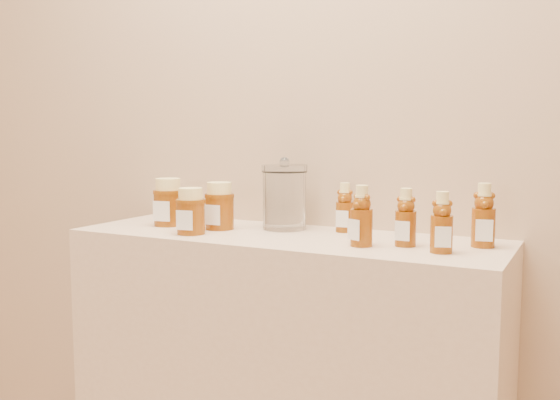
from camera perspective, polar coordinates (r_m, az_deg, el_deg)
The scene contains 11 objects.
wall_back at distance 1.88m, azimuth 3.16°, elevation 11.33°, with size 3.50×0.02×2.70m, color tan.
display_table at distance 1.85m, azimuth 0.35°, elevation -17.11°, with size 1.20×0.40×0.90m, color beige.
bear_bottle_back_left at distance 1.77m, azimuth 5.94°, elevation -0.38°, with size 0.05×0.05×0.16m, color #6A3008, non-canonical shape.
bear_bottle_back_mid at distance 1.57m, azimuth 11.43°, elevation -1.22°, with size 0.06×0.06×0.16m, color #6A3008, non-canonical shape.
bear_bottle_back_right at distance 1.61m, azimuth 18.13°, elevation -0.97°, with size 0.06×0.06×0.18m, color #6A3008, non-canonical shape.
bear_bottle_front_left at distance 1.55m, azimuth 7.48°, elevation -1.08°, with size 0.06×0.06×0.17m, color #6A3008, non-canonical shape.
bear_bottle_front_right at distance 1.51m, azimuth 14.58°, elevation -1.63°, with size 0.06×0.06×0.16m, color #6A3008, non-canonical shape.
honey_jar_left at distance 1.91m, azimuth -10.18°, elevation -0.18°, with size 0.09×0.09×0.14m, color #6A3008, non-canonical shape.
honey_jar_back at distance 1.82m, azimuth -5.55°, elevation -0.53°, with size 0.09×0.09×0.14m, color #6A3008, non-canonical shape.
honey_jar_front at distance 1.74m, azimuth -8.16°, elevation -1.01°, with size 0.08×0.08×0.13m, color #6A3008, non-canonical shape.
glass_canister at distance 1.81m, azimuth 0.40°, elevation 0.52°, with size 0.13×0.13×0.20m, color white, non-canonical shape.
Camera 1 is at (0.76, 0.04, 1.18)m, focal length 40.00 mm.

